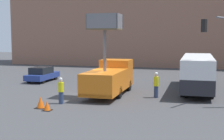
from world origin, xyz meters
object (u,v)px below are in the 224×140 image
(traffic_cone_near_truck, at_px, (41,103))
(road_worker_near_truck, at_px, (61,91))
(road_worker_directing, at_px, (156,85))
(city_bus, at_px, (197,70))
(utility_truck, at_px, (109,77))
(parked_car_curbside, at_px, (42,74))
(traffic_cone_mid_road, at_px, (47,106))

(traffic_cone_near_truck, bearing_deg, road_worker_near_truck, 65.93)
(road_worker_directing, bearing_deg, city_bus, 110.59)
(utility_truck, relative_size, city_bus, 0.66)
(road_worker_directing, distance_m, parked_car_curbside, 13.59)
(utility_truck, bearing_deg, city_bus, 29.67)
(parked_car_curbside, bearing_deg, city_bus, -5.64)
(parked_car_curbside, bearing_deg, road_worker_directing, -24.36)
(traffic_cone_mid_road, bearing_deg, road_worker_directing, 44.54)
(road_worker_near_truck, xyz_separation_m, parked_car_curbside, (-6.40, 9.42, -0.15))
(traffic_cone_mid_road, bearing_deg, parked_car_curbside, 119.11)
(utility_truck, relative_size, parked_car_curbside, 1.55)
(utility_truck, distance_m, traffic_cone_mid_road, 6.68)
(city_bus, height_order, traffic_cone_near_truck, city_bus)
(city_bus, relative_size, road_worker_directing, 5.43)
(road_worker_near_truck, bearing_deg, parked_car_curbside, 24.19)
(parked_car_curbside, bearing_deg, utility_truck, -31.55)
(road_worker_near_truck, distance_m, traffic_cone_near_truck, 1.81)
(parked_car_curbside, bearing_deg, traffic_cone_near_truck, -62.63)
(road_worker_near_truck, bearing_deg, traffic_cone_near_truck, 145.95)
(road_worker_near_truck, bearing_deg, traffic_cone_mid_road, 170.06)
(road_worker_near_truck, relative_size, road_worker_directing, 0.93)
(city_bus, distance_m, road_worker_near_truck, 11.97)
(city_bus, xyz_separation_m, parked_car_curbside, (-15.34, 1.52, -0.98))
(utility_truck, relative_size, road_worker_directing, 3.58)
(road_worker_near_truck, relative_size, traffic_cone_mid_road, 2.93)
(road_worker_near_truck, height_order, road_worker_directing, road_worker_directing)
(road_worker_directing, relative_size, traffic_cone_near_truck, 2.58)
(road_worker_near_truck, xyz_separation_m, traffic_cone_mid_road, (0.00, -2.07, -0.61))
(traffic_cone_near_truck, relative_size, traffic_cone_mid_road, 1.22)
(traffic_cone_near_truck, xyz_separation_m, traffic_cone_mid_road, (0.70, -0.49, -0.07))
(city_bus, relative_size, parked_car_curbside, 2.35)
(road_worker_near_truck, bearing_deg, utility_truck, -38.92)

